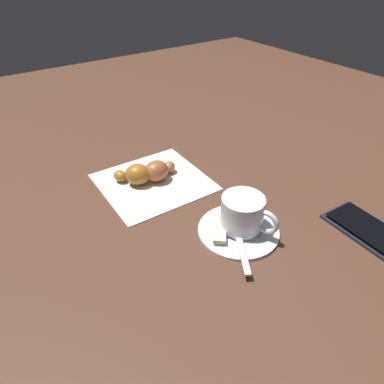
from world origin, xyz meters
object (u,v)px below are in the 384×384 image
Objects in this scene: saucer at (238,229)px; croissant at (147,172)px; espresso_cup at (243,212)px; teaspoon at (236,228)px; cell_phone at (377,236)px; sugar_packet at (220,227)px; napkin at (154,182)px.

croissant reaches higher than saucer.
espresso_cup is 0.03m from teaspoon.
cell_phone is at bearing 50.90° from saucer.
espresso_cup is at bearing 106.90° from sugar_packet.
espresso_cup is 0.72× the size of teaspoon.
teaspoon is 1.89× the size of sugar_packet.
saucer is 0.20m from croissant.
espresso_cup reaches higher than napkin.
sugar_packet is at bearing -128.07° from teaspoon.
cell_phone is (0.14, 0.18, -0.01)m from sugar_packet.
saucer is 0.77× the size of cell_phone.
espresso_cup reaches higher than sugar_packet.
croissant is 0.75× the size of cell_phone.
sugar_packet is at bearing -127.64° from cell_phone.
teaspoon is (0.00, -0.01, -0.02)m from espresso_cup.
napkin is (-0.19, -0.04, -0.03)m from espresso_cup.
napkin is at bearing -148.31° from cell_phone.
teaspoon is 1.03× the size of croissant.
saucer and cell_phone have the same top height.
croissant is at bearing -132.96° from sugar_packet.
cell_phone is at bearing 49.97° from espresso_cup.
espresso_cup is (0.00, 0.01, 0.03)m from saucer.
cell_phone is (0.13, 0.15, -0.03)m from espresso_cup.
espresso_cup reaches higher than cell_phone.
saucer is 0.19m from napkin.
napkin is 1.54× the size of croissant.
saucer is 1.00× the size of teaspoon.
teaspoon is at bearing -76.34° from saucer.
cell_phone is (0.13, 0.16, -0.00)m from saucer.
croissant reaches higher than teaspoon.
espresso_cup is 0.48× the size of napkin.
espresso_cup is 0.20m from napkin.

